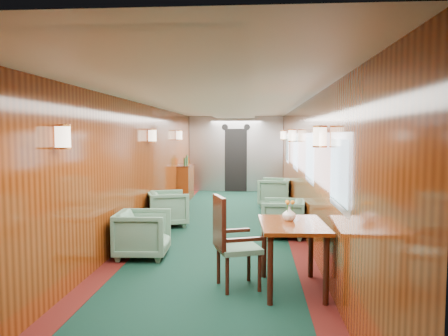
{
  "coord_description": "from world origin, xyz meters",
  "views": [
    {
      "loc": [
        0.64,
        -7.98,
        1.83
      ],
      "look_at": [
        0.0,
        0.72,
        1.15
      ],
      "focal_mm": 35.0,
      "sensor_mm": 36.0,
      "label": 1
    }
  ],
  "objects_px": {
    "armchair_left_near": "(143,234)",
    "armchair_right_far": "(275,192)",
    "armchair_left_far": "(168,208)",
    "dining_table": "(293,234)",
    "armchair_right_near": "(283,218)",
    "side_chair": "(230,238)",
    "credenza": "(186,182)"
  },
  "relations": [
    {
      "from": "armchair_left_near",
      "to": "armchair_right_far",
      "type": "height_order",
      "value": "armchair_right_far"
    },
    {
      "from": "armchair_left_near",
      "to": "armchair_left_far",
      "type": "distance_m",
      "value": 2.23
    },
    {
      "from": "armchair_right_far",
      "to": "dining_table",
      "type": "bearing_deg",
      "value": 11.88
    },
    {
      "from": "dining_table",
      "to": "armchair_right_far",
      "type": "distance_m",
      "value": 5.97
    },
    {
      "from": "dining_table",
      "to": "armchair_right_near",
      "type": "bearing_deg",
      "value": 85.78
    },
    {
      "from": "armchair_right_near",
      "to": "armchair_right_far",
      "type": "distance_m",
      "value": 3.3
    },
    {
      "from": "dining_table",
      "to": "side_chair",
      "type": "xyz_separation_m",
      "value": [
        -0.73,
        0.0,
        -0.07
      ]
    },
    {
      "from": "armchair_right_near",
      "to": "side_chair",
      "type": "bearing_deg",
      "value": -10.03
    },
    {
      "from": "side_chair",
      "to": "armchair_right_near",
      "type": "distance_m",
      "value": 2.79
    },
    {
      "from": "dining_table",
      "to": "armchair_left_far",
      "type": "height_order",
      "value": "dining_table"
    },
    {
      "from": "armchair_right_far",
      "to": "armchair_left_far",
      "type": "bearing_deg",
      "value": -29.38
    },
    {
      "from": "dining_table",
      "to": "side_chair",
      "type": "relative_size",
      "value": 0.99
    },
    {
      "from": "dining_table",
      "to": "credenza",
      "type": "distance_m",
      "value": 7.5
    },
    {
      "from": "armchair_left_far",
      "to": "armchair_right_far",
      "type": "bearing_deg",
      "value": -61.69
    },
    {
      "from": "credenza",
      "to": "armchair_left_far",
      "type": "xyz_separation_m",
      "value": [
        0.22,
        -3.65,
        -0.14
      ]
    },
    {
      "from": "side_chair",
      "to": "armchair_left_near",
      "type": "height_order",
      "value": "side_chair"
    },
    {
      "from": "side_chair",
      "to": "credenza",
      "type": "xyz_separation_m",
      "value": [
        -1.68,
        7.1,
        -0.11
      ]
    },
    {
      "from": "dining_table",
      "to": "armchair_right_far",
      "type": "xyz_separation_m",
      "value": [
        0.05,
        5.97,
        -0.31
      ]
    },
    {
      "from": "armchair_left_far",
      "to": "armchair_right_far",
      "type": "height_order",
      "value": "armchair_right_far"
    },
    {
      "from": "side_chair",
      "to": "credenza",
      "type": "distance_m",
      "value": 7.3
    },
    {
      "from": "credenza",
      "to": "armchair_left_near",
      "type": "relative_size",
      "value": 1.62
    },
    {
      "from": "credenza",
      "to": "armchair_right_far",
      "type": "relative_size",
      "value": 1.56
    },
    {
      "from": "side_chair",
      "to": "armchair_right_far",
      "type": "relative_size",
      "value": 1.4
    },
    {
      "from": "dining_table",
      "to": "side_chair",
      "type": "distance_m",
      "value": 0.74
    },
    {
      "from": "side_chair",
      "to": "credenza",
      "type": "height_order",
      "value": "credenza"
    },
    {
      "from": "armchair_left_far",
      "to": "side_chair",
      "type": "bearing_deg",
      "value": -177.1
    },
    {
      "from": "credenza",
      "to": "armchair_right_near",
      "type": "distance_m",
      "value": 5.08
    },
    {
      "from": "dining_table",
      "to": "armchair_right_far",
      "type": "relative_size",
      "value": 1.39
    },
    {
      "from": "armchair_right_near",
      "to": "armchair_left_near",
      "type": "bearing_deg",
      "value": -50.0
    },
    {
      "from": "credenza",
      "to": "armchair_right_near",
      "type": "height_order",
      "value": "credenza"
    },
    {
      "from": "armchair_left_near",
      "to": "armchair_right_far",
      "type": "bearing_deg",
      "value": -27.17
    },
    {
      "from": "armchair_left_near",
      "to": "armchair_left_far",
      "type": "bearing_deg",
      "value": -0.55
    }
  ]
}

